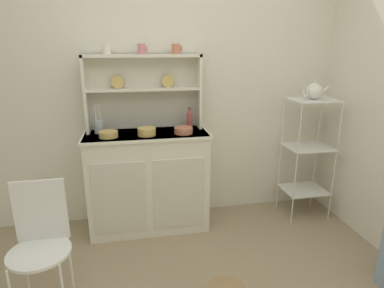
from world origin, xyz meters
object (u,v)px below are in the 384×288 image
at_px(wire_chair, 40,237).
at_px(utensil_jar, 99,126).
at_px(hutch_shelf_unit, 143,86).
at_px(jam_bottle, 190,120).
at_px(porcelain_teapot, 314,91).
at_px(cup_cream_0, 107,49).
at_px(hutch_cabinet, 148,180).
at_px(bowl_mixing_large, 108,134).
at_px(bakers_rack, 308,146).

xyz_separation_m(wire_chair, utensil_jar, (0.30, 0.96, 0.44)).
distance_m(hutch_shelf_unit, wire_chair, 1.46).
height_order(wire_chair, jam_bottle, jam_bottle).
height_order(jam_bottle, porcelain_teapot, porcelain_teapot).
bearing_deg(cup_cream_0, hutch_cabinet, -23.28).
xyz_separation_m(cup_cream_0, utensil_jar, (-0.11, -0.05, -0.63)).
distance_m(wire_chair, bowl_mixing_large, 0.98).
relative_size(bakers_rack, bowl_mixing_large, 7.45).
height_order(utensil_jar, porcelain_teapot, porcelain_teapot).
distance_m(hutch_cabinet, cup_cream_0, 1.17).
height_order(cup_cream_0, bowl_mixing_large, cup_cream_0).
relative_size(cup_cream_0, utensil_jar, 0.36).
bearing_deg(utensil_jar, jam_bottle, 0.66).
bearing_deg(bakers_rack, jam_bottle, 173.20).
xyz_separation_m(bakers_rack, utensil_jar, (-1.90, 0.12, 0.25)).
xyz_separation_m(hutch_cabinet, hutch_shelf_unit, (-0.00, 0.16, 0.81)).
xyz_separation_m(hutch_shelf_unit, jam_bottle, (0.39, -0.08, -0.30)).
bearing_deg(hutch_cabinet, bakers_rack, -1.77).
relative_size(hutch_shelf_unit, porcelain_teapot, 4.21).
xyz_separation_m(hutch_cabinet, utensil_jar, (-0.39, 0.08, 0.49)).
bearing_deg(cup_cream_0, wire_chair, -112.13).
distance_m(wire_chair, porcelain_teapot, 2.45).
bearing_deg(wire_chair, cup_cream_0, 61.99).
height_order(bowl_mixing_large, jam_bottle, jam_bottle).
bearing_deg(hutch_shelf_unit, hutch_cabinet, -90.00).
distance_m(bowl_mixing_large, porcelain_teapot, 1.84).
height_order(hutch_shelf_unit, wire_chair, hutch_shelf_unit).
relative_size(hutch_shelf_unit, wire_chair, 1.17).
relative_size(hutch_cabinet, utensil_jar, 4.32).
relative_size(wire_chair, bowl_mixing_large, 5.53).
bearing_deg(hutch_cabinet, wire_chair, -128.13).
bearing_deg(bowl_mixing_large, cup_cream_0, 82.58).
bearing_deg(utensil_jar, cup_cream_0, 22.57).
relative_size(bakers_rack, jam_bottle, 6.02).
xyz_separation_m(bowl_mixing_large, porcelain_teapot, (1.81, 0.03, 0.30)).
bearing_deg(bakers_rack, cup_cream_0, 174.62).
xyz_separation_m(wire_chair, cup_cream_0, (0.41, 1.01, 1.07)).
relative_size(hutch_shelf_unit, jam_bottle, 5.21).
relative_size(hutch_cabinet, jam_bottle, 5.58).
height_order(jam_bottle, utensil_jar, utensil_jar).
distance_m(hutch_cabinet, bakers_rack, 1.53).
relative_size(wire_chair, cup_cream_0, 9.50).
bearing_deg(utensil_jar, hutch_cabinet, -11.13).
distance_m(hutch_shelf_unit, bakers_rack, 1.62).
height_order(cup_cream_0, jam_bottle, cup_cream_0).
xyz_separation_m(hutch_shelf_unit, porcelain_teapot, (1.50, -0.21, -0.05)).
bearing_deg(hutch_shelf_unit, cup_cream_0, -171.84).
height_order(hutch_shelf_unit, cup_cream_0, cup_cream_0).
xyz_separation_m(hutch_cabinet, cup_cream_0, (-0.28, 0.12, 1.13)).
xyz_separation_m(wire_chair, jam_bottle, (1.09, 0.97, 0.45)).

